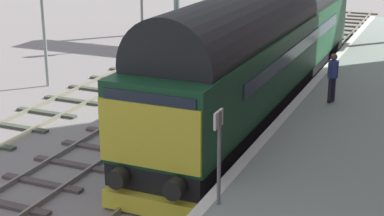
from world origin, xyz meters
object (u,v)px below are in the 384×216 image
at_px(signal_post_near, 42,12).
at_px(waiting_passenger, 333,73).
at_px(diesel_locomotive, 265,43).
at_px(platform_number_sign, 219,144).

height_order(signal_post_near, waiting_passenger, signal_post_near).
xyz_separation_m(signal_post_near, waiting_passenger, (12.06, -0.78, -1.17)).
bearing_deg(signal_post_near, waiting_passenger, -3.70).
bearing_deg(signal_post_near, diesel_locomotive, 4.65).
bearing_deg(waiting_passenger, diesel_locomotive, 85.09).
distance_m(diesel_locomotive, platform_number_sign, 10.11).
height_order(diesel_locomotive, waiting_passenger, diesel_locomotive).
distance_m(diesel_locomotive, signal_post_near, 9.32).
distance_m(platform_number_sign, waiting_passenger, 8.42).
bearing_deg(platform_number_sign, signal_post_near, 140.90).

